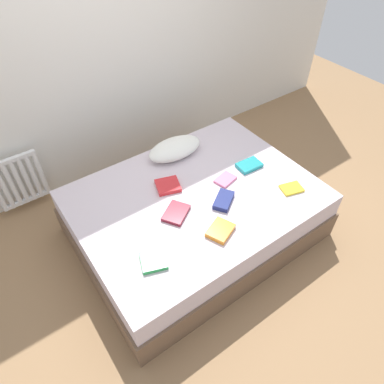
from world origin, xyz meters
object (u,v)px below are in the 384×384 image
Objects in this scene: textbook_pink at (225,179)px; textbook_red at (168,186)px; textbook_orange at (220,230)px; bed at (195,214)px; textbook_green at (153,261)px; textbook_yellow at (292,188)px; textbook_teal at (249,165)px; textbook_navy at (224,200)px; pillow at (175,149)px; radiator at (19,181)px; textbook_maroon at (176,213)px.

textbook_pink is 0.50m from textbook_red.
textbook_orange reaches higher than textbook_red.
bed is 0.52m from textbook_orange.
textbook_green reaches higher than bed.
textbook_pink is 0.57m from textbook_orange.
textbook_red reaches higher than textbook_yellow.
textbook_teal is 0.76m from textbook_red.
bed is 0.37m from textbook_red.
pillow is at bearing 54.39° from textbook_navy.
radiator is at bearing 152.64° from textbook_red.
radiator is 2.43× the size of textbook_navy.
textbook_orange is (1.06, -1.64, 0.17)m from radiator.
textbook_teal is (0.85, 0.10, 0.00)m from textbook_maroon.
textbook_pink is at bearing 13.53° from textbook_navy.
textbook_teal is (0.45, -0.53, -0.05)m from pillow.
textbook_navy reaches higher than bed.
bed is 10.38× the size of textbook_red.
bed is 11.43× the size of textbook_yellow.
textbook_pink is 0.90× the size of textbook_red.
bed is 0.38m from textbook_maroon.
textbook_pink is (1.45, -1.22, 0.16)m from radiator.
radiator is 3.01× the size of textbook_yellow.
textbook_maroon is at bearing 174.99° from textbook_pink.
textbook_yellow is at bearing -19.13° from textbook_red.
bed is 3.82× the size of pillow.
textbook_teal reaches higher than textbook_pink.
textbook_navy is (1.27, -1.41, 0.17)m from radiator.
textbook_pink is at bearing -24.61° from textbook_maroon.
pillow is 2.99× the size of textbook_yellow.
textbook_pink is 1.00× the size of textbook_green.
radiator is at bearing 133.64° from bed.
textbook_navy is 0.49m from textbook_red.
textbook_maroon is 1.02× the size of textbook_teal.
pillow reaches higher than textbook_orange.
textbook_pink reaches higher than textbook_yellow.
textbook_maroon is 1.26× the size of textbook_green.
textbook_green is at bearing -165.97° from textbook_yellow.
radiator is at bearing 98.08° from textbook_navy.
bed is at bearing -36.15° from textbook_red.
textbook_yellow is at bearing -21.94° from textbook_orange.
textbook_red is (-0.06, 0.63, -0.00)m from textbook_orange.
textbook_maroon is 0.32m from textbook_red.
textbook_orange reaches higher than textbook_yellow.
textbook_maroon is 1.13× the size of textbook_red.
textbook_green is at bearing 150.72° from textbook_orange.
bed is 0.37m from textbook_navy.
pillow is 0.74m from textbook_navy.
textbook_green reaches higher than textbook_pink.
textbook_orange is 0.54m from textbook_green.
textbook_red is (-0.74, 0.20, 0.00)m from textbook_teal.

